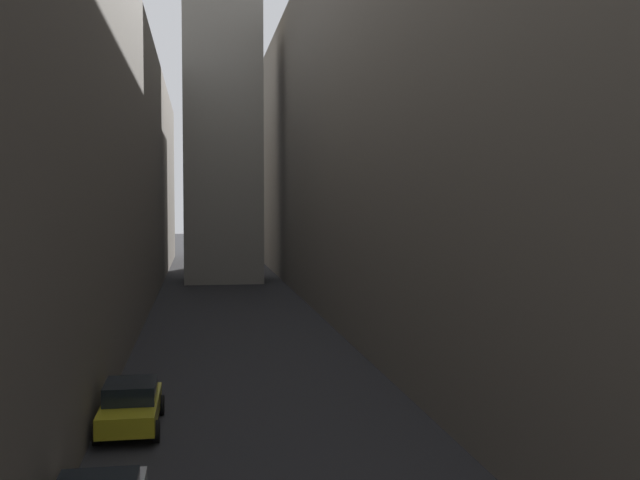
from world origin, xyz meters
The scene contains 4 objects.
ground_plane centered at (0.00, 48.00, 0.00)m, with size 264.00×264.00×0.00m, color #232326.
building_block_left centered at (-12.87, 50.00, 9.80)m, with size 14.74×108.00×19.59m, color #60594F.
building_block_right centered at (12.48, 50.00, 12.27)m, with size 13.95×108.00×24.53m, color #60594F.
parked_car_left_far centered at (-4.40, 25.51, 0.79)m, with size 1.96×4.36×1.54m.
Camera 1 is at (-2.18, 1.56, 7.25)m, focal length 41.24 mm.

